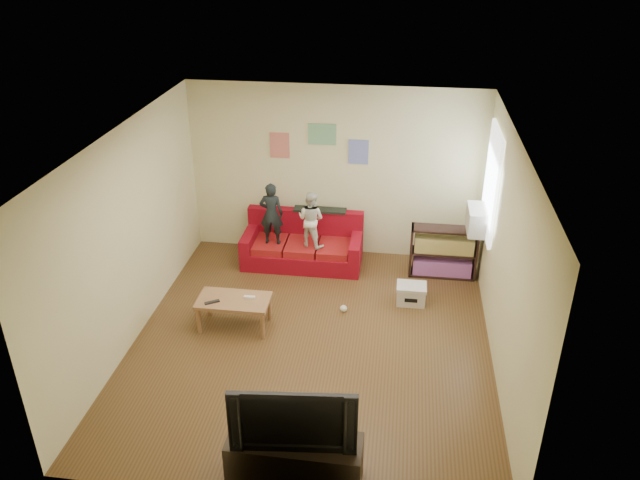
# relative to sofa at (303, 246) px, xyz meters

# --- Properties ---
(room_shell) EXTENTS (4.52, 5.02, 2.72)m
(room_shell) POSITION_rel_sofa_xyz_m (0.44, -2.06, 1.08)
(room_shell) COLOR brown
(room_shell) RESTS_ON ground
(sofa) EXTENTS (1.82, 0.84, 0.80)m
(sofa) POSITION_rel_sofa_xyz_m (0.00, 0.00, 0.00)
(sofa) COLOR maroon
(sofa) RESTS_ON ground
(child_a) EXTENTS (0.36, 0.24, 0.98)m
(child_a) POSITION_rel_sofa_xyz_m (-0.45, -0.16, 0.60)
(child_a) COLOR black
(child_a) RESTS_ON sofa
(child_b) EXTENTS (0.52, 0.46, 0.88)m
(child_b) POSITION_rel_sofa_xyz_m (0.15, -0.16, 0.55)
(child_b) COLOR silver
(child_b) RESTS_ON sofa
(coffee_table) EXTENTS (0.94, 0.52, 0.42)m
(coffee_table) POSITION_rel_sofa_xyz_m (-0.61, -1.87, 0.09)
(coffee_table) COLOR #9E6E48
(coffee_table) RESTS_ON ground
(remote) EXTENTS (0.19, 0.14, 0.02)m
(remote) POSITION_rel_sofa_xyz_m (-0.86, -1.99, 0.16)
(remote) COLOR black
(remote) RESTS_ON coffee_table
(game_controller) EXTENTS (0.15, 0.04, 0.03)m
(game_controller) POSITION_rel_sofa_xyz_m (-0.41, -1.82, 0.17)
(game_controller) COLOR white
(game_controller) RESTS_ON coffee_table
(bookshelf) EXTENTS (0.98, 0.29, 0.78)m
(bookshelf) POSITION_rel_sofa_xyz_m (2.14, -0.13, 0.08)
(bookshelf) COLOR black
(bookshelf) RESTS_ON ground
(window) EXTENTS (0.04, 1.08, 1.48)m
(window) POSITION_rel_sofa_xyz_m (2.66, -0.41, 1.37)
(window) COLOR white
(window) RESTS_ON room_shell
(ac_unit) EXTENTS (0.28, 0.55, 0.35)m
(ac_unit) POSITION_rel_sofa_xyz_m (2.54, -0.41, 0.81)
(ac_unit) COLOR #B7B2A3
(ac_unit) RESTS_ON window
(artwork_left) EXTENTS (0.30, 0.01, 0.40)m
(artwork_left) POSITION_rel_sofa_xyz_m (-0.41, 0.42, 1.48)
(artwork_left) COLOR #D87266
(artwork_left) RESTS_ON room_shell
(artwork_center) EXTENTS (0.42, 0.01, 0.32)m
(artwork_center) POSITION_rel_sofa_xyz_m (0.24, 0.42, 1.68)
(artwork_center) COLOR #72B27F
(artwork_center) RESTS_ON room_shell
(artwork_right) EXTENTS (0.30, 0.01, 0.38)m
(artwork_right) POSITION_rel_sofa_xyz_m (0.79, 0.42, 1.43)
(artwork_right) COLOR #727FCC
(artwork_right) RESTS_ON room_shell
(file_box) EXTENTS (0.41, 0.31, 0.28)m
(file_box) POSITION_rel_sofa_xyz_m (1.68, -0.97, -0.13)
(file_box) COLOR silver
(file_box) RESTS_ON ground
(tv_stand) EXTENTS (1.28, 0.44, 0.48)m
(tv_stand) POSITION_rel_sofa_xyz_m (0.60, -4.25, -0.03)
(tv_stand) COLOR #2D2219
(tv_stand) RESTS_ON ground
(television) EXTENTS (1.17, 0.26, 0.67)m
(television) POSITION_rel_sofa_xyz_m (0.60, -4.25, 0.54)
(television) COLOR black
(television) RESTS_ON tv_stand
(tissue) EXTENTS (0.11, 0.11, 0.10)m
(tissue) POSITION_rel_sofa_xyz_m (0.77, -1.33, -0.22)
(tissue) COLOR white
(tissue) RESTS_ON ground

